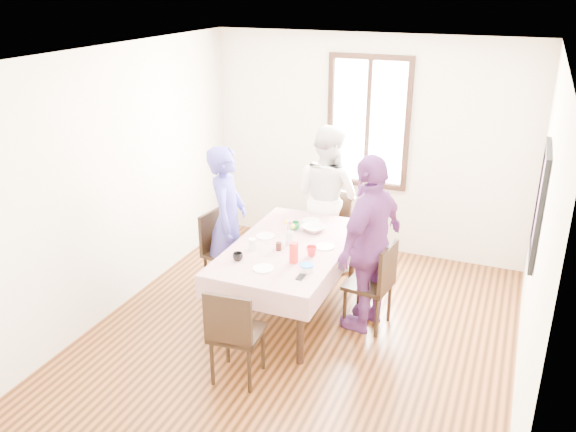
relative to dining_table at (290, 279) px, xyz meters
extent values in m
plane|color=black|center=(0.27, -0.36, -0.38)|extent=(4.50, 4.50, 0.00)
plane|color=beige|center=(0.27, 1.89, 0.98)|extent=(4.00, 0.00, 4.00)
plane|color=beige|center=(2.27, -0.36, 0.98)|extent=(0.00, 4.50, 4.50)
cube|color=black|center=(0.27, 1.87, 1.27)|extent=(1.02, 0.06, 1.62)
cube|color=white|center=(0.27, 1.88, 1.27)|extent=(0.90, 0.02, 1.50)
cube|color=red|center=(2.25, -0.06, 1.18)|extent=(0.04, 0.76, 0.96)
cube|color=black|center=(0.00, 0.00, 0.00)|extent=(0.98, 1.76, 0.75)
cube|color=#570919|center=(0.00, 0.00, 0.38)|extent=(1.10, 1.88, 0.01)
cube|color=black|center=(-0.82, 0.16, 0.08)|extent=(0.48, 0.48, 0.91)
cube|color=black|center=(0.82, 0.05, 0.08)|extent=(0.47, 0.47, 0.91)
cube|color=black|center=(0.00, 1.21, 0.08)|extent=(0.48, 0.48, 0.91)
cube|color=black|center=(0.00, -1.21, 0.08)|extent=(0.45, 0.45, 0.91)
imported|color=#413B9A|center=(-0.80, 0.16, 0.46)|extent=(0.54, 0.69, 1.67)
imported|color=silver|center=(0.00, 1.19, 0.49)|extent=(1.04, 0.94, 1.74)
imported|color=#632D6B|center=(0.80, 0.05, 0.52)|extent=(0.70, 1.13, 1.79)
imported|color=black|center=(-0.33, -0.51, 0.43)|extent=(0.13, 0.13, 0.08)
imported|color=red|center=(0.29, -0.15, 0.44)|extent=(0.15, 0.15, 0.10)
imported|color=#0C7226|center=(-0.10, 0.40, 0.43)|extent=(0.15, 0.15, 0.08)
imported|color=white|center=(0.10, 0.44, 0.42)|extent=(0.32, 0.32, 0.06)
cube|color=red|center=(0.18, -0.35, 0.49)|extent=(0.07, 0.07, 0.20)
cylinder|color=white|center=(0.36, -0.47, 0.42)|extent=(0.11, 0.11, 0.06)
cylinder|color=black|center=(-0.06, -0.15, 0.43)|extent=(0.06, 0.06, 0.08)
cylinder|color=silver|center=(-0.31, -0.24, 0.44)|extent=(0.08, 0.08, 0.11)
cube|color=black|center=(0.35, -0.61, 0.39)|extent=(0.06, 0.12, 0.01)
cylinder|color=silver|center=(-0.01, 0.02, 0.46)|extent=(0.07, 0.07, 0.14)
cylinder|color=white|center=(-0.32, 0.10, 0.39)|extent=(0.20, 0.20, 0.01)
cylinder|color=white|center=(0.34, 0.09, 0.39)|extent=(0.20, 0.20, 0.01)
cylinder|color=white|center=(-0.02, 0.69, 0.39)|extent=(0.20, 0.20, 0.01)
cylinder|color=white|center=(-0.03, -0.58, 0.39)|extent=(0.20, 0.20, 0.01)
cylinder|color=blue|center=(0.36, -0.47, 0.45)|extent=(0.12, 0.12, 0.01)
camera|label=1|loc=(2.05, -5.08, 2.91)|focal=37.07mm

